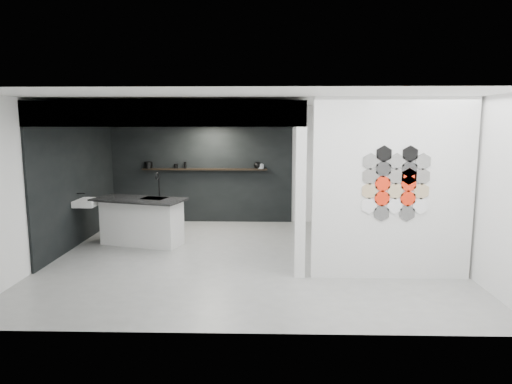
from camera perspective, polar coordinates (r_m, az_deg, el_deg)
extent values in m
cube|color=gray|center=(8.33, -0.75, -8.19)|extent=(7.00, 6.00, 0.01)
cube|color=silver|center=(7.29, 16.66, 0.31)|extent=(2.45, 0.15, 2.80)
cube|color=black|center=(11.12, -6.88, 2.26)|extent=(4.40, 0.04, 2.35)
cube|color=black|center=(9.81, -21.23, 0.85)|extent=(0.04, 4.00, 2.35)
cube|color=silver|center=(9.11, -8.85, 9.46)|extent=(4.40, 4.00, 0.40)
cube|color=silver|center=(7.09, 5.56, -1.43)|extent=(0.16, 0.16, 2.35)
cube|color=silver|center=(7.23, -11.58, 9.58)|extent=(4.40, 0.16, 0.40)
cube|color=silver|center=(9.59, -20.31, -1.24)|extent=(0.40, 0.60, 0.12)
cube|color=black|center=(10.99, -6.46, 2.85)|extent=(3.00, 0.15, 0.04)
cube|color=silver|center=(9.36, -14.07, -3.68)|extent=(1.67, 0.98, 0.90)
cube|color=black|center=(9.20, -14.45, -0.92)|extent=(1.92, 1.24, 0.04)
cube|color=black|center=(9.18, -12.62, -0.79)|extent=(0.56, 0.51, 0.02)
cylinder|color=black|center=(9.33, -12.03, 0.73)|extent=(0.03, 0.03, 0.42)
torus|color=black|center=(9.25, -12.26, 1.96)|extent=(0.06, 0.15, 0.15)
cylinder|color=black|center=(11.25, -13.31, 3.30)|extent=(0.25, 0.25, 0.16)
ellipsoid|color=black|center=(10.88, 0.22, 3.37)|extent=(0.22, 0.22, 0.16)
cylinder|color=gray|center=(10.88, 0.61, 3.23)|extent=(0.19, 0.19, 0.11)
cylinder|color=gray|center=(10.88, 0.61, 3.27)|extent=(0.11, 0.11, 0.12)
cylinder|color=black|center=(11.05, -8.86, 3.36)|extent=(0.07, 0.07, 0.16)
cylinder|color=black|center=(11.10, -9.98, 3.22)|extent=(0.10, 0.10, 0.11)
cylinder|color=white|center=(7.16, 13.94, -1.66)|extent=(0.26, 0.02, 0.26)
cylinder|color=tan|center=(7.13, 14.00, 0.12)|extent=(0.26, 0.02, 0.26)
cylinder|color=#66635E|center=(7.10, 14.07, 1.92)|extent=(0.26, 0.02, 0.26)
cylinder|color=silver|center=(7.07, 14.14, 3.73)|extent=(0.26, 0.02, 0.26)
cylinder|color=black|center=(7.23, 15.41, -2.53)|extent=(0.26, 0.02, 0.26)
cylinder|color=red|center=(7.19, 15.49, -0.77)|extent=(0.26, 0.02, 0.26)
cylinder|color=red|center=(7.16, 15.56, 1.01)|extent=(0.26, 0.02, 0.26)
cylinder|color=#2D2D2D|center=(7.13, 15.63, 2.80)|extent=(0.26, 0.02, 0.26)
cylinder|color=black|center=(7.11, 15.71, 4.61)|extent=(0.26, 0.02, 0.26)
cylinder|color=white|center=(7.26, 16.94, -1.65)|extent=(0.26, 0.02, 0.26)
cylinder|color=tan|center=(7.22, 17.02, 0.11)|extent=(0.26, 0.02, 0.26)
cylinder|color=#66635E|center=(7.19, 17.10, 1.88)|extent=(0.26, 0.02, 0.26)
cylinder|color=silver|center=(7.17, 17.19, 3.67)|extent=(0.26, 0.02, 0.26)
cylinder|color=black|center=(7.33, 18.38, -2.51)|extent=(0.26, 0.02, 0.26)
cylinder|color=red|center=(7.29, 18.46, -0.77)|extent=(0.26, 0.02, 0.26)
cylinder|color=red|center=(7.26, 18.55, 0.98)|extent=(0.26, 0.02, 0.26)
cylinder|color=#2D2D2D|center=(7.23, 18.63, 2.75)|extent=(0.26, 0.02, 0.26)
cylinder|color=black|center=(7.22, 18.72, 4.53)|extent=(0.26, 0.02, 0.26)
cylinder|color=white|center=(7.37, 19.87, -1.63)|extent=(0.26, 0.02, 0.26)
cylinder|color=tan|center=(7.34, 19.96, 0.10)|extent=(0.26, 0.02, 0.26)
cylinder|color=#66635E|center=(7.31, 20.05, 1.84)|extent=(0.26, 0.02, 0.26)
cylinder|color=silver|center=(7.28, 20.15, 3.60)|extent=(0.26, 0.02, 0.26)
cylinder|color=red|center=(7.25, 18.59, 1.86)|extent=(0.26, 0.02, 0.26)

